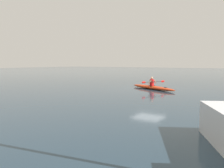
# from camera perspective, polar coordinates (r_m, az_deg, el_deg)

# --- Properties ---
(ground_plane) EXTENTS (160.00, 160.00, 0.00)m
(ground_plane) POSITION_cam_1_polar(r_m,az_deg,el_deg) (20.71, 8.70, -1.06)
(ground_plane) COLOR #233847
(kayak) EXTENTS (4.90, 2.95, 0.30)m
(kayak) POSITION_cam_1_polar(r_m,az_deg,el_deg) (20.19, 9.54, -0.81)
(kayak) COLOR red
(kayak) RESTS_ON ground
(kayaker) EXTENTS (1.14, 2.17, 0.74)m
(kayaker) POSITION_cam_1_polar(r_m,az_deg,el_deg) (20.18, 9.47, 0.49)
(kayaker) COLOR red
(kayaker) RESTS_ON kayak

